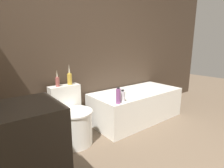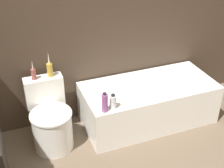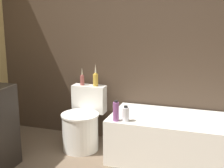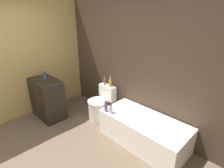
{
  "view_description": "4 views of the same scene",
  "coord_description": "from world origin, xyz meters",
  "px_view_note": "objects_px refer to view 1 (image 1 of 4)",
  "views": [
    {
      "loc": [
        -1.27,
        -0.26,
        1.24
      ],
      "look_at": [
        0.21,
        1.62,
        0.7
      ],
      "focal_mm": 28.0,
      "sensor_mm": 36.0,
      "label": 1
    },
    {
      "loc": [
        -0.72,
        -1.02,
        2.34
      ],
      "look_at": [
        0.26,
        1.52,
        0.71
      ],
      "focal_mm": 50.0,
      "sensor_mm": 36.0,
      "label": 2
    },
    {
      "loc": [
        1.05,
        -1.5,
        1.59
      ],
      "look_at": [
        0.01,
        1.62,
        0.82
      ],
      "focal_mm": 50.0,
      "sensor_mm": 36.0,
      "label": 3
    },
    {
      "loc": [
        2.22,
        -0.51,
        2.17
      ],
      "look_at": [
        0.1,
        1.58,
        0.98
      ],
      "focal_mm": 28.0,
      "sensor_mm": 36.0,
      "label": 4
    }
  ],
  "objects_px": {
    "toilet": "(73,121)",
    "shampoo_bottle_short": "(123,96)",
    "shampoo_bottle_tall": "(118,96)",
    "bathtub": "(136,105)",
    "vase_silver": "(70,78)",
    "vase_gold": "(57,81)"
  },
  "relations": [
    {
      "from": "vase_silver",
      "to": "shampoo_bottle_tall",
      "type": "distance_m",
      "value": 0.7
    },
    {
      "from": "vase_silver",
      "to": "shampoo_bottle_tall",
      "type": "xyz_separation_m",
      "value": [
        0.42,
        -0.52,
        -0.21
      ]
    },
    {
      "from": "bathtub",
      "to": "vase_gold",
      "type": "xyz_separation_m",
      "value": [
        -1.25,
        0.21,
        0.54
      ]
    },
    {
      "from": "vase_silver",
      "to": "toilet",
      "type": "bearing_deg",
      "value": -110.62
    },
    {
      "from": "shampoo_bottle_tall",
      "to": "vase_silver",
      "type": "bearing_deg",
      "value": 129.16
    },
    {
      "from": "toilet",
      "to": "vase_gold",
      "type": "bearing_deg",
      "value": 111.22
    },
    {
      "from": "shampoo_bottle_tall",
      "to": "shampoo_bottle_short",
      "type": "distance_m",
      "value": 0.1
    },
    {
      "from": "bathtub",
      "to": "vase_silver",
      "type": "bearing_deg",
      "value": 168.36
    },
    {
      "from": "shampoo_bottle_short",
      "to": "shampoo_bottle_tall",
      "type": "bearing_deg",
      "value": -165.5
    },
    {
      "from": "toilet",
      "to": "shampoo_bottle_tall",
      "type": "distance_m",
      "value": 0.66
    },
    {
      "from": "bathtub",
      "to": "vase_gold",
      "type": "height_order",
      "value": "vase_gold"
    },
    {
      "from": "shampoo_bottle_tall",
      "to": "shampoo_bottle_short",
      "type": "height_order",
      "value": "shampoo_bottle_tall"
    },
    {
      "from": "vase_gold",
      "to": "vase_silver",
      "type": "distance_m",
      "value": 0.17
    },
    {
      "from": "toilet",
      "to": "shampoo_bottle_short",
      "type": "relative_size",
      "value": 4.33
    },
    {
      "from": "bathtub",
      "to": "shampoo_bottle_short",
      "type": "xyz_separation_m",
      "value": [
        -0.55,
        -0.27,
        0.32
      ]
    },
    {
      "from": "vase_silver",
      "to": "shampoo_bottle_short",
      "type": "bearing_deg",
      "value": -43.54
    },
    {
      "from": "bathtub",
      "to": "vase_silver",
      "type": "height_order",
      "value": "vase_silver"
    },
    {
      "from": "bathtub",
      "to": "shampoo_bottle_tall",
      "type": "relative_size",
      "value": 7.08
    },
    {
      "from": "toilet",
      "to": "vase_silver",
      "type": "relative_size",
      "value": 2.56
    },
    {
      "from": "bathtub",
      "to": "toilet",
      "type": "distance_m",
      "value": 1.16
    },
    {
      "from": "vase_gold",
      "to": "shampoo_bottle_short",
      "type": "xyz_separation_m",
      "value": [
        0.69,
        -0.49,
        -0.22
      ]
    },
    {
      "from": "toilet",
      "to": "shampoo_bottle_short",
      "type": "height_order",
      "value": "toilet"
    }
  ]
}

